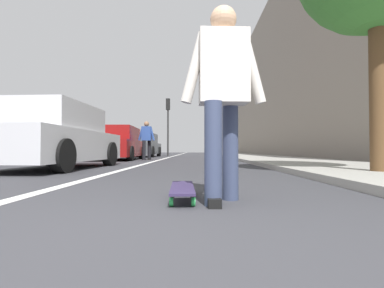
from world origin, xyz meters
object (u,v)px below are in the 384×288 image
Objects in this scene: skateboard at (182,189)px; pedestrian_distant at (147,138)px; parked_car_far at (143,146)px; skater_person at (223,90)px; parked_car_mid at (118,144)px; traffic_light at (168,116)px; parked_car_near at (55,138)px.

pedestrian_distant reaches higher than skateboard.
skateboard is 0.19× the size of parked_car_far.
skater_person is at bearing -166.30° from pedestrian_distant.
pedestrian_distant is (-5.66, -1.26, 0.26)m from parked_car_far.
pedestrian_distant reaches higher than parked_car_mid.
pedestrian_distant is (-0.08, -1.31, 0.29)m from parked_car_mid.
parked_car_mid is 1.35m from pedestrian_distant.
traffic_light is 7.66m from pedestrian_distant.
parked_car_far is 5.80m from pedestrian_distant.
parked_car_far is at bearing -0.51° from parked_car_mid.
skater_person reaches higher than parked_car_far.
parked_car_far is (11.51, 0.17, 0.01)m from parked_car_near.
traffic_light is (17.25, 1.89, 2.76)m from skateboard.
traffic_light reaches higher than parked_car_near.
parked_car_mid is 5.58m from parked_car_far.
skateboard is at bearing -141.31° from parked_car_near.
parked_car_near is 5.94m from parked_car_mid.
skateboard is 10.49m from parked_car_mid.
traffic_light is (1.77, -1.46, 2.13)m from parked_car_far.
skater_person is 0.95× the size of pedestrian_distant.
skateboard is 0.49× the size of pedestrian_distant.
parked_car_far is at bearing 0.85° from parked_car_near.
parked_car_near reaches higher than parked_car_mid.
parked_car_far is 1.07× the size of traffic_light.
parked_car_near is 0.92× the size of parked_car_mid.
parked_car_far is 2.55× the size of pedestrian_distant.
skater_person is (-0.15, -0.35, 0.84)m from skateboard.
skateboard is 0.92m from skater_person.
parked_car_far reaches higher than parked_car_mid.
traffic_light is at bearing -11.62° from parked_car_mid.
parked_car_near is 5.96m from pedestrian_distant.
parked_car_mid is at bearing 179.49° from parked_car_far.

